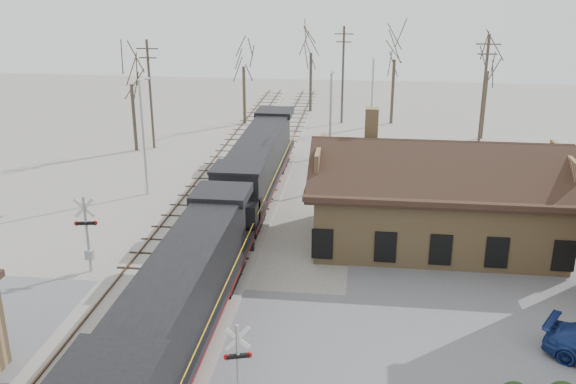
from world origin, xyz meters
name	(u,v)px	position (x,y,z in m)	size (l,w,h in m)	color
ground	(190,334)	(0.00, 0.00, 0.00)	(140.00, 140.00, 0.00)	#A8A297
road	(190,334)	(0.00, 0.00, 0.01)	(60.00, 9.00, 0.03)	#5D5D62
parking_lot	(573,314)	(18.00, 4.00, 0.02)	(22.00, 26.00, 0.03)	#5D5D62
track_main	(248,214)	(0.00, 15.00, 0.07)	(3.40, 90.00, 0.24)	#A8A297
track_siding	(184,211)	(-4.50, 15.00, 0.07)	(3.40, 90.00, 0.24)	#A8A297
depot	(435,205)	(11.99, 12.00, 2.41)	(15.20, 9.31, 7.90)	#A08053
locomotive_lead	(175,310)	(0.00, -1.93, 2.37)	(3.03, 20.30, 4.51)	black
locomotive_trailing	(257,166)	(0.00, 18.65, 2.37)	(3.03, 20.30, 4.27)	black
crossbuck_near	(238,371)	(3.29, -4.98, 1.77)	(1.04, 0.39, 3.73)	#A5A8AD
crossbuck_far	(87,237)	(-7.15, 5.65, 2.04)	(1.25, 0.33, 4.41)	#A5A8AD
streetlight_a	(143,131)	(-8.19, 18.46, 4.77)	(0.25, 2.04, 8.47)	#A5A8AD
streetlight_b	(330,126)	(5.11, 21.05, 4.93)	(0.25, 2.04, 8.79)	#A5A8AD
streetlight_c	(372,98)	(8.16, 33.40, 4.58)	(0.25, 2.04, 8.11)	#A5A8AD
utility_pole_a	(150,93)	(-11.71, 30.67, 5.16)	(2.00, 0.24, 9.87)	#382D23
utility_pole_b	(343,73)	(5.12, 42.77, 5.29)	(2.00, 0.24, 10.13)	#382D23
utility_pole_c	(483,97)	(17.39, 30.14, 5.59)	(2.00, 0.24, 10.71)	#382D23
tree_a	(130,73)	(-13.08, 29.73, 7.03)	(4.03, 4.03, 9.88)	#382D23
tree_b	(243,57)	(-5.09, 40.94, 7.09)	(4.06, 4.06, 9.96)	#382D23
tree_c	(311,43)	(1.32, 47.67, 7.85)	(4.50, 4.50, 11.03)	#382D23
tree_d	(395,49)	(10.40, 43.27, 7.86)	(4.50, 4.50, 11.04)	#382D23
tree_e	(489,60)	(18.94, 37.92, 7.62)	(4.37, 4.37, 10.71)	#382D23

